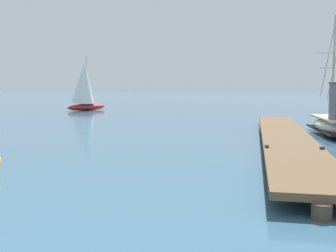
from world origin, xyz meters
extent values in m
cube|color=brown|center=(5.04, 15.65, 0.37)|extent=(2.20, 17.90, 0.16)
cylinder|color=#4C3D2D|center=(5.24, 6.72, 0.15)|extent=(0.36, 0.36, 0.29)
cylinder|color=#4C3D2D|center=(5.14, 11.18, 0.15)|extent=(0.36, 0.36, 0.29)
cylinder|color=#4C3D2D|center=(5.04, 15.65, 0.15)|extent=(0.36, 0.36, 0.29)
cylinder|color=#4C3D2D|center=(4.94, 20.11, 0.15)|extent=(0.36, 0.36, 0.29)
cylinder|color=#4C3D2D|center=(4.84, 24.58, 0.15)|extent=(0.36, 0.36, 0.29)
cube|color=#333338|center=(4.32, 12.06, 0.49)|extent=(0.12, 0.20, 0.08)
cube|color=#333338|center=(5.92, 12.10, 0.49)|extent=(0.12, 0.20, 0.08)
cylinder|color=#333338|center=(7.52, 21.20, 3.10)|extent=(0.23, 2.16, 3.09)
cylinder|color=#B2ADA3|center=(7.52, 21.20, 3.27)|extent=(0.11, 0.11, 4.93)
cylinder|color=#B2ADA3|center=(7.52, 21.20, 3.92)|extent=(1.77, 0.22, 0.06)
cylinder|color=#333338|center=(7.40, 22.52, 3.52)|extent=(0.26, 2.56, 3.65)
ellipsoid|color=#AD2823|center=(-11.46, 33.99, 0.30)|extent=(2.94, 4.08, 0.60)
cylinder|color=#B2ADA3|center=(-11.41, 34.07, 2.72)|extent=(0.08, 0.08, 4.23)
cone|color=silver|center=(-11.58, 33.77, 2.51)|extent=(3.08, 2.94, 3.79)
camera|label=1|loc=(4.20, -0.81, 2.39)|focal=44.28mm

